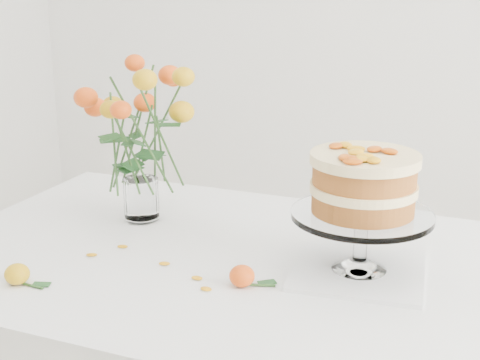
% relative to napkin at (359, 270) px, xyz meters
% --- Properties ---
extents(table, '(1.43, 0.93, 0.76)m').
position_rel_napkin_xyz_m(table, '(-0.29, -0.02, -0.09)').
color(table, tan).
rests_on(table, ground).
extents(napkin, '(0.31, 0.31, 0.01)m').
position_rel_napkin_xyz_m(napkin, '(0.00, 0.00, 0.00)').
color(napkin, white).
rests_on(napkin, table).
extents(cake_stand, '(0.30, 0.30, 0.27)m').
position_rel_napkin_xyz_m(cake_stand, '(0.00, 0.00, 0.19)').
color(cake_stand, white).
rests_on(cake_stand, napkin).
extents(rose_vase, '(0.35, 0.35, 0.46)m').
position_rel_napkin_xyz_m(rose_vase, '(-0.61, 0.11, 0.27)').
color(rose_vase, white).
rests_on(rose_vase, table).
extents(loose_rose_near, '(0.09, 0.05, 0.04)m').
position_rel_napkin_xyz_m(loose_rose_near, '(-0.65, -0.33, 0.02)').
color(loose_rose_near, gold).
rests_on(loose_rose_near, table).
extents(loose_rose_far, '(0.10, 0.05, 0.05)m').
position_rel_napkin_xyz_m(loose_rose_far, '(-0.21, -0.16, 0.02)').
color(loose_rose_far, '#E74D0B').
rests_on(loose_rose_far, table).
extents(stray_petal_a, '(0.03, 0.02, 0.00)m').
position_rel_napkin_xyz_m(stray_petal_a, '(-0.41, -0.12, -0.00)').
color(stray_petal_a, '#F5A20F').
rests_on(stray_petal_a, table).
extents(stray_petal_b, '(0.03, 0.02, 0.00)m').
position_rel_napkin_xyz_m(stray_petal_b, '(-0.31, -0.16, -0.00)').
color(stray_petal_b, '#F5A20F').
rests_on(stray_petal_b, table).
extents(stray_petal_c, '(0.03, 0.02, 0.00)m').
position_rel_napkin_xyz_m(stray_petal_c, '(-0.27, -0.20, -0.00)').
color(stray_petal_c, '#F5A20F').
rests_on(stray_petal_c, table).
extents(stray_petal_d, '(0.03, 0.02, 0.00)m').
position_rel_napkin_xyz_m(stray_petal_d, '(-0.55, -0.07, -0.00)').
color(stray_petal_d, '#F5A20F').
rests_on(stray_petal_d, table).
extents(stray_petal_e, '(0.03, 0.02, 0.00)m').
position_rel_napkin_xyz_m(stray_petal_e, '(-0.59, -0.14, -0.00)').
color(stray_petal_e, '#F5A20F').
rests_on(stray_petal_e, table).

